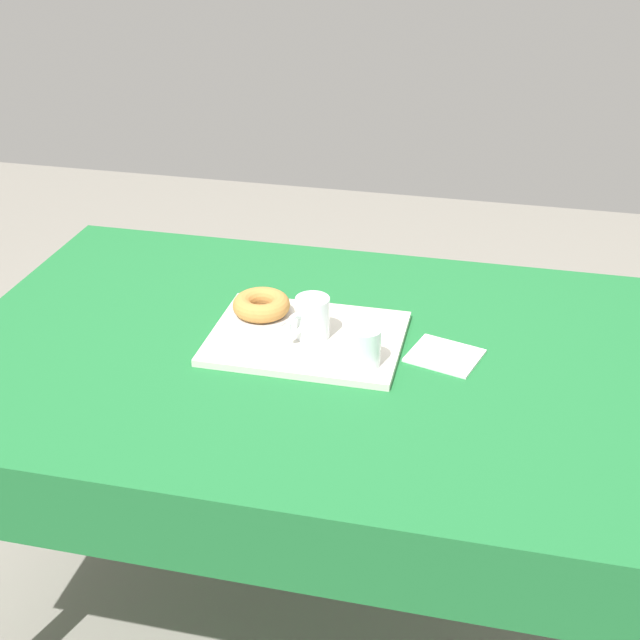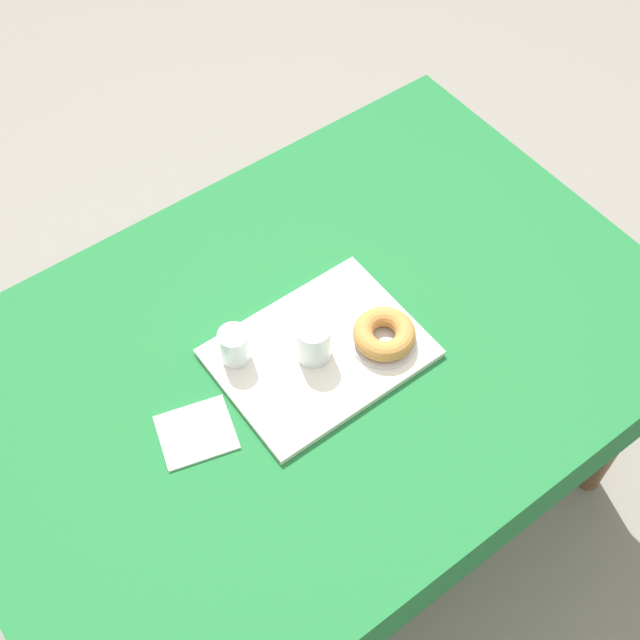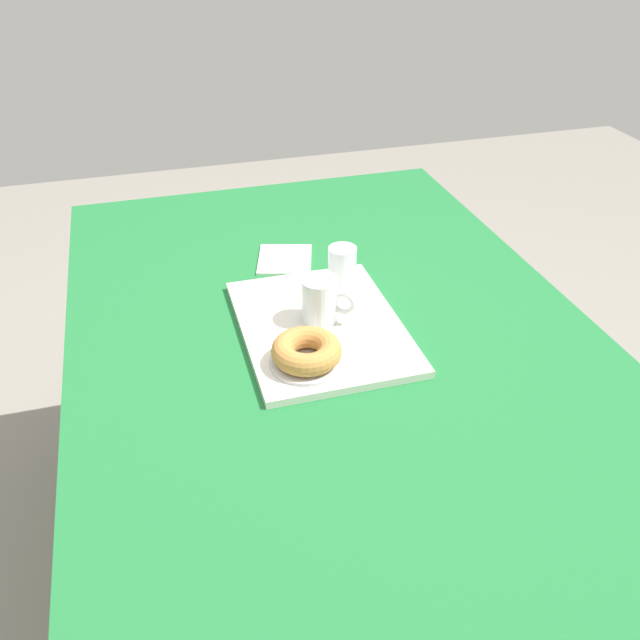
% 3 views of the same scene
% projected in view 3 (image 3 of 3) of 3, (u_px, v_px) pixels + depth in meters
% --- Properties ---
extents(ground_plane, '(6.00, 6.00, 0.00)m').
position_uv_depth(ground_plane, '(329.00, 572.00, 1.76)').
color(ground_plane, gray).
extents(dining_table, '(1.49, 1.02, 0.78)m').
position_uv_depth(dining_table, '(332.00, 365.00, 1.38)').
color(dining_table, '#1E6B33').
rests_on(dining_table, ground).
extents(serving_tray, '(0.41, 0.31, 0.02)m').
position_uv_depth(serving_tray, '(321.00, 326.00, 1.32)').
color(serving_tray, silver).
rests_on(serving_tray, dining_table).
extents(tea_mug_left, '(0.08, 0.10, 0.09)m').
position_uv_depth(tea_mug_left, '(321.00, 301.00, 1.30)').
color(tea_mug_left, white).
rests_on(tea_mug_left, serving_tray).
extents(water_glass_near, '(0.06, 0.06, 0.08)m').
position_uv_depth(water_glass_near, '(342.00, 266.00, 1.43)').
color(water_glass_near, white).
rests_on(water_glass_near, serving_tray).
extents(donut_plate_left, '(0.14, 0.14, 0.01)m').
position_uv_depth(donut_plate_left, '(307.00, 362.00, 1.21)').
color(donut_plate_left, silver).
rests_on(donut_plate_left, serving_tray).
extents(sugar_donut_left, '(0.13, 0.13, 0.04)m').
position_uv_depth(sugar_donut_left, '(307.00, 351.00, 1.19)').
color(sugar_donut_left, '#BC7F3D').
rests_on(sugar_donut_left, donut_plate_left).
extents(paper_napkin, '(0.17, 0.15, 0.01)m').
position_uv_depth(paper_napkin, '(285.00, 259.00, 1.56)').
color(paper_napkin, white).
rests_on(paper_napkin, dining_table).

